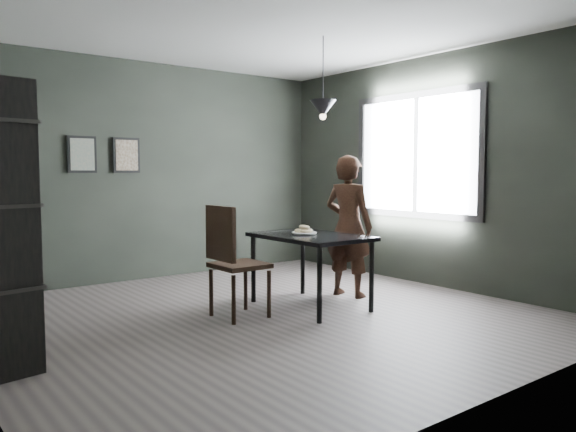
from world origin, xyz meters
TOP-DOWN VIEW (x-y plane):
  - ground at (0.00, 0.00)m, footprint 5.00×5.00m
  - back_wall at (0.00, 2.50)m, footprint 5.00×0.10m
  - ceiling at (0.00, 0.00)m, footprint 5.00×5.00m
  - window_assembly at (2.47, 0.20)m, footprint 0.04×1.96m
  - cafe_table at (0.60, 0.00)m, footprint 0.80×1.20m
  - white_plate at (0.58, 0.07)m, footprint 0.23×0.23m
  - donut_pile at (0.58, 0.07)m, footprint 0.19×0.19m
  - woman at (1.27, 0.14)m, footprint 0.52×0.66m
  - wood_chair at (-0.29, 0.11)m, footprint 0.47×0.47m
  - pendant_lamp at (0.85, 0.10)m, footprint 0.28×0.28m
  - framed_print_left at (-0.90, 2.47)m, footprint 0.34×0.04m
  - framed_print_right at (-0.35, 2.47)m, footprint 0.34×0.04m

SIDE VIEW (x-z plane):
  - ground at x=0.00m, z-range 0.00..0.00m
  - wood_chair at x=-0.29m, z-range 0.07..1.15m
  - cafe_table at x=0.60m, z-range 0.30..1.05m
  - white_plate at x=0.58m, z-range 0.75..0.76m
  - woman at x=1.27m, z-range 0.00..1.57m
  - donut_pile at x=0.58m, z-range 0.75..0.84m
  - back_wall at x=0.00m, z-range 0.00..2.80m
  - window_assembly at x=2.47m, z-range 0.82..2.38m
  - framed_print_left at x=-0.90m, z-range 1.38..1.82m
  - framed_print_right at x=-0.35m, z-range 1.38..1.82m
  - pendant_lamp at x=0.85m, z-range 1.62..2.48m
  - ceiling at x=0.00m, z-range 2.79..2.81m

